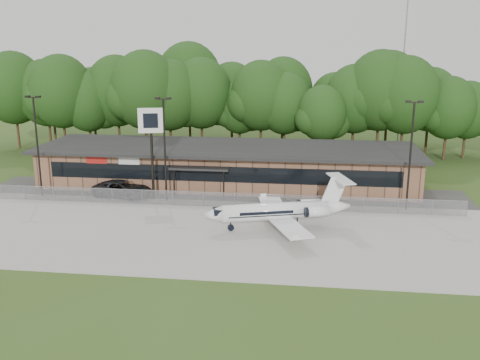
# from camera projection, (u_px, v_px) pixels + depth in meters

# --- Properties ---
(ground) EXTENTS (160.00, 160.00, 0.00)m
(ground) POSITION_uv_depth(u_px,v_px,m) (176.00, 273.00, 36.35)
(ground) COLOR #364819
(ground) RESTS_ON ground
(apron) EXTENTS (64.00, 18.00, 0.08)m
(apron) POSITION_uv_depth(u_px,v_px,m) (199.00, 232.00, 44.02)
(apron) COLOR #9E9B93
(apron) RESTS_ON ground
(parking_lot) EXTENTS (50.00, 9.00, 0.06)m
(parking_lot) POSITION_uv_depth(u_px,v_px,m) (221.00, 194.00, 55.08)
(parking_lot) COLOR #383835
(parking_lot) RESTS_ON ground
(terminal) EXTENTS (41.00, 11.65, 4.30)m
(terminal) POSITION_uv_depth(u_px,v_px,m) (228.00, 165.00, 58.81)
(terminal) COLOR #885C44
(terminal) RESTS_ON ground
(fence) EXTENTS (46.00, 0.04, 1.52)m
(fence) POSITION_uv_depth(u_px,v_px,m) (214.00, 200.00, 50.57)
(fence) COLOR gray
(fence) RESTS_ON ground
(treeline) EXTENTS (72.00, 12.00, 15.00)m
(treeline) POSITION_uv_depth(u_px,v_px,m) (246.00, 99.00, 74.84)
(treeline) COLOR #1B310F
(treeline) RESTS_ON ground
(radio_mast) EXTENTS (0.20, 0.20, 25.00)m
(radio_mast) POSITION_uv_depth(u_px,v_px,m) (403.00, 62.00, 76.69)
(radio_mast) COLOR gray
(radio_mast) RESTS_ON ground
(light_pole_left) EXTENTS (1.55, 0.30, 10.23)m
(light_pole_left) POSITION_uv_depth(u_px,v_px,m) (37.00, 139.00, 52.91)
(light_pole_left) COLOR black
(light_pole_left) RESTS_ON ground
(light_pole_mid) EXTENTS (1.55, 0.30, 10.23)m
(light_pole_mid) POSITION_uv_depth(u_px,v_px,m) (165.00, 142.00, 51.33)
(light_pole_mid) COLOR black
(light_pole_mid) RESTS_ON ground
(light_pole_right) EXTENTS (1.55, 0.30, 10.23)m
(light_pole_right) POSITION_uv_depth(u_px,v_px,m) (411.00, 147.00, 48.52)
(light_pole_right) COLOR black
(light_pole_right) RESTS_ON ground
(business_jet) EXTENTS (12.69, 11.38, 4.31)m
(business_jet) POSITION_uv_depth(u_px,v_px,m) (281.00, 212.00, 44.50)
(business_jet) COLOR white
(business_jet) RESTS_ON ground
(suv) EXTENTS (6.43, 3.76, 1.68)m
(suv) POSITION_uv_depth(u_px,v_px,m) (123.00, 189.00, 54.03)
(suv) COLOR #313133
(suv) RESTS_ON ground
(pole_sign) EXTENTS (2.38, 0.88, 9.15)m
(pole_sign) POSITION_uv_depth(u_px,v_px,m) (151.00, 130.00, 51.52)
(pole_sign) COLOR black
(pole_sign) RESTS_ON ground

